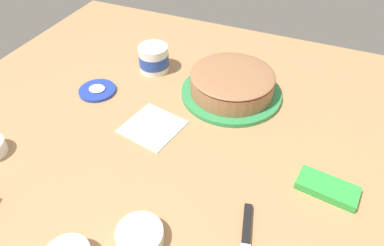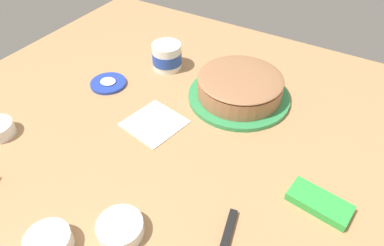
{
  "view_description": "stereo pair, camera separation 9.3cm",
  "coord_description": "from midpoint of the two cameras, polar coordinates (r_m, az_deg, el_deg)",
  "views": [
    {
      "loc": [
        -0.29,
        0.52,
        0.67
      ],
      "look_at": [
        -0.03,
        -0.11,
        0.04
      ],
      "focal_mm": 31.82,
      "sensor_mm": 36.0,
      "label": 1
    },
    {
      "loc": [
        -0.38,
        0.48,
        0.67
      ],
      "look_at": [
        -0.03,
        -0.11,
        0.04
      ],
      "focal_mm": 31.82,
      "sensor_mm": 36.0,
      "label": 2
    }
  ],
  "objects": [
    {
      "name": "sprinkle_bowl_blue",
      "position": [
        0.76,
        -8.35,
        -17.23
      ],
      "size": [
        0.1,
        0.1,
        0.03
      ],
      "color": "white",
      "rests_on": "ground_plane"
    },
    {
      "name": "candy_box_upper",
      "position": [
        0.86,
        23.61,
        -12.31
      ],
      "size": [
        0.15,
        0.09,
        0.02
      ],
      "primitive_type": "cube",
      "rotation": [
        0.0,
        0.0,
        -0.14
      ],
      "color": "green",
      "rests_on": "ground_plane"
    },
    {
      "name": "paper_napkin",
      "position": [
        0.98,
        -3.63,
        -0.06
      ],
      "size": [
        0.18,
        0.18,
        0.01
      ],
      "primitive_type": "cube",
      "rotation": [
        0.0,
        0.0,
        -0.19
      ],
      "color": "white",
      "rests_on": "ground_plane"
    },
    {
      "name": "ground_plane",
      "position": [
        0.9,
        -2.08,
        -5.4
      ],
      "size": [
        1.54,
        1.54,
        0.0
      ],
      "primitive_type": "plane",
      "color": "tan"
    },
    {
      "name": "frosting_tub",
      "position": [
        1.2,
        -1.97,
        11.12
      ],
      "size": [
        0.1,
        0.1,
        0.09
      ],
      "color": "white",
      "rests_on": "ground_plane"
    },
    {
      "name": "frosted_cake",
      "position": [
        1.07,
        10.5,
        5.78
      ],
      "size": [
        0.32,
        0.32,
        0.09
      ],
      "color": "#339351",
      "rests_on": "ground_plane"
    },
    {
      "name": "sprinkle_bowl_orange",
      "position": [
        0.77,
        -19.59,
        -18.54
      ],
      "size": [
        0.09,
        0.09,
        0.04
      ],
      "color": "white",
      "rests_on": "ground_plane"
    },
    {
      "name": "frosting_tub_lid",
      "position": [
        1.15,
        -11.61,
        6.48
      ],
      "size": [
        0.12,
        0.12,
        0.02
      ],
      "color": "#233DAD",
      "rests_on": "ground_plane"
    }
  ]
}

